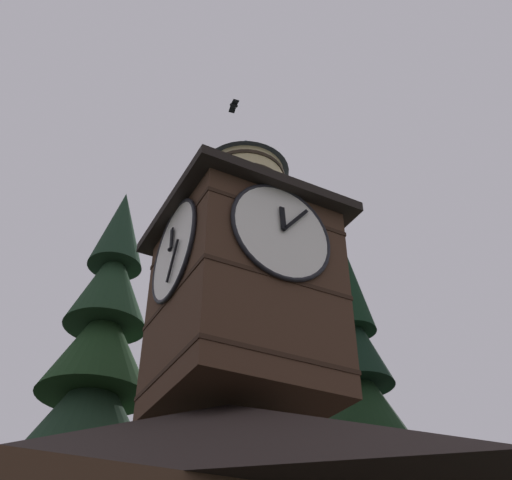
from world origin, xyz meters
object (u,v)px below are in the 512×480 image
object	(u,v)px
pine_tree_behind	(82,464)
flying_bird_high	(234,105)
clock_tower	(243,280)
moon	(197,456)

from	to	relation	value
pine_tree_behind	flying_bird_high	world-z (taller)	flying_bird_high
clock_tower	pine_tree_behind	world-z (taller)	pine_tree_behind
flying_bird_high	clock_tower	bearing A→B (deg)	93.73
clock_tower	flying_bird_high	size ratio (longest dim) A/B	13.75
moon	flying_bird_high	world-z (taller)	flying_bird_high
pine_tree_behind	flying_bird_high	size ratio (longest dim) A/B	28.52
clock_tower	flying_bird_high	distance (m)	6.80
pine_tree_behind	clock_tower	bearing A→B (deg)	104.87
moon	pine_tree_behind	bearing A→B (deg)	60.62
pine_tree_behind	moon	distance (m)	27.51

